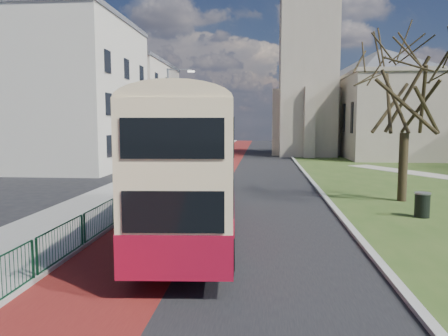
# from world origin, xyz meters

# --- Properties ---
(ground) EXTENTS (160.00, 160.00, 0.00)m
(ground) POSITION_xyz_m (0.00, 0.00, 0.00)
(ground) COLOR black
(ground) RESTS_ON ground
(road_carriageway) EXTENTS (9.00, 120.00, 0.01)m
(road_carriageway) POSITION_xyz_m (1.50, 20.00, 0.01)
(road_carriageway) COLOR black
(road_carriageway) RESTS_ON ground
(bus_lane) EXTENTS (3.40, 120.00, 0.01)m
(bus_lane) POSITION_xyz_m (-1.20, 20.00, 0.01)
(bus_lane) COLOR #591414
(bus_lane) RESTS_ON ground
(pavement_west) EXTENTS (4.00, 120.00, 0.12)m
(pavement_west) POSITION_xyz_m (-5.00, 20.00, 0.06)
(pavement_west) COLOR gray
(pavement_west) RESTS_ON ground
(kerb_west) EXTENTS (0.25, 120.00, 0.13)m
(kerb_west) POSITION_xyz_m (-3.00, 20.00, 0.07)
(kerb_west) COLOR #999993
(kerb_west) RESTS_ON ground
(kerb_east) EXTENTS (0.25, 80.00, 0.13)m
(kerb_east) POSITION_xyz_m (6.10, 22.00, 0.07)
(kerb_east) COLOR #999993
(kerb_east) RESTS_ON ground
(pedestrian_railing) EXTENTS (0.07, 24.00, 1.12)m
(pedestrian_railing) POSITION_xyz_m (-2.95, 4.00, 0.55)
(pedestrian_railing) COLOR #0D3921
(pedestrian_railing) RESTS_ON ground
(gothic_church) EXTENTS (16.38, 18.00, 40.00)m
(gothic_church) POSITION_xyz_m (12.56, 38.00, 13.13)
(gothic_church) COLOR gray
(gothic_church) RESTS_ON ground
(street_block_near) EXTENTS (10.30, 14.30, 13.00)m
(street_block_near) POSITION_xyz_m (-14.00, 22.00, 6.51)
(street_block_near) COLOR beige
(street_block_near) RESTS_ON ground
(street_block_far) EXTENTS (10.30, 16.30, 11.50)m
(street_block_far) POSITION_xyz_m (-14.00, 38.00, 5.76)
(street_block_far) COLOR beige
(street_block_far) RESTS_ON ground
(streetlamp) EXTENTS (2.13, 0.18, 8.00)m
(streetlamp) POSITION_xyz_m (-4.35, 18.00, 4.59)
(streetlamp) COLOR gray
(streetlamp) RESTS_ON pavement_west
(bus) EXTENTS (3.41, 11.52, 4.75)m
(bus) POSITION_xyz_m (0.45, -0.50, 2.71)
(bus) COLOR maroon
(bus) RESTS_ON ground
(winter_tree_near) EXTENTS (7.54, 7.54, 8.93)m
(winter_tree_near) POSITION_xyz_m (9.86, 7.29, 6.22)
(winter_tree_near) COLOR #312818
(winter_tree_near) RESTS_ON grass_green
(litter_bin) EXTENTS (0.74, 0.74, 1.06)m
(litter_bin) POSITION_xyz_m (9.49, 3.38, 0.57)
(litter_bin) COLOR black
(litter_bin) RESTS_ON grass_green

